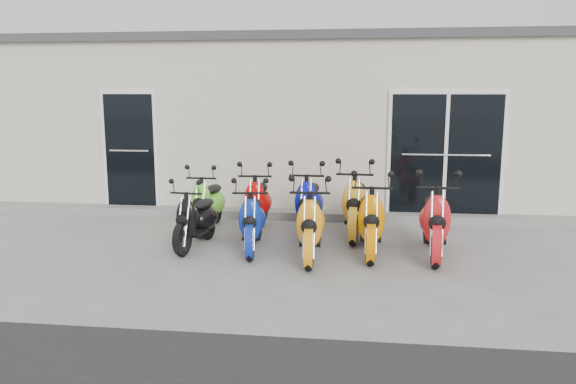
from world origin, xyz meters
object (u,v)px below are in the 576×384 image
object	(u,v)px
scooter_front_orange_b	(371,211)
scooter_front_red	(435,211)
scooter_front_blue	(252,213)
scooter_back_blue	(309,196)
scooter_back_red	(258,196)
scooter_back_yellow	(356,196)
scooter_front_black	(196,212)
scooter_front_orange_a	(311,215)
scooter_back_green	(208,196)

from	to	relation	value
scooter_front_orange_b	scooter_front_red	bearing A→B (deg)	0.29
scooter_front_blue	scooter_back_blue	world-z (taller)	scooter_back_blue
scooter_back_red	scooter_back_yellow	size ratio (longest dim) A/B	0.94
scooter_front_black	scooter_back_blue	bearing A→B (deg)	39.29
scooter_front_orange_a	scooter_front_red	world-z (taller)	scooter_front_red
scooter_back_yellow	scooter_back_blue	bearing A→B (deg)	179.98
scooter_back_red	scooter_back_green	bearing A→B (deg)	172.75
scooter_front_blue	scooter_back_red	world-z (taller)	scooter_back_red
scooter_front_red	scooter_front_black	bearing A→B (deg)	-175.53
scooter_front_blue	scooter_back_yellow	size ratio (longest dim) A/B	0.87
scooter_front_orange_b	scooter_back_red	distance (m)	2.10
scooter_front_blue	scooter_back_yellow	bearing A→B (deg)	28.44
scooter_front_orange_b	scooter_front_orange_a	bearing A→B (deg)	-157.92
scooter_front_black	scooter_front_blue	bearing A→B (deg)	1.97
scooter_back_red	scooter_back_blue	bearing A→B (deg)	-5.61
scooter_back_green	scooter_front_orange_a	bearing A→B (deg)	-36.60
scooter_front_orange_b	scooter_front_blue	bearing A→B (deg)	-177.33
scooter_front_orange_a	scooter_back_red	world-z (taller)	scooter_front_orange_a
scooter_front_orange_b	scooter_front_red	xyz separation A→B (m)	(0.89, -0.01, 0.01)
scooter_front_orange_a	scooter_front_red	size ratio (longest dim) A/B	0.95
scooter_back_yellow	scooter_front_red	bearing A→B (deg)	-39.59
scooter_front_black	scooter_back_blue	distance (m)	1.89
scooter_front_black	scooter_front_blue	world-z (taller)	scooter_front_blue
scooter_front_blue	scooter_back_red	xyz separation A→B (m)	(-0.12, 1.11, 0.04)
scooter_front_black	scooter_front_orange_b	distance (m)	2.56
scooter_front_black	scooter_back_yellow	distance (m)	2.53
scooter_front_orange_a	scooter_back_blue	bearing A→B (deg)	93.54
scooter_front_black	scooter_front_blue	distance (m)	0.86
scooter_front_orange_b	scooter_front_red	size ratio (longest dim) A/B	0.98
scooter_front_orange_b	scooter_back_yellow	size ratio (longest dim) A/B	0.97
scooter_front_blue	scooter_back_yellow	world-z (taller)	scooter_back_yellow
scooter_front_orange_b	scooter_back_green	size ratio (longest dim) A/B	1.10
scooter_front_blue	scooter_back_blue	bearing A→B (deg)	48.95
scooter_back_green	scooter_back_red	xyz separation A→B (m)	(0.85, -0.05, 0.04)
scooter_front_black	scooter_front_red	bearing A→B (deg)	6.35
scooter_back_blue	scooter_front_orange_b	bearing A→B (deg)	-45.51
scooter_front_orange_b	scooter_back_green	world-z (taller)	scooter_front_orange_b
scooter_back_yellow	scooter_front_black	bearing A→B (deg)	-154.66
scooter_front_orange_a	scooter_back_yellow	bearing A→B (deg)	62.99
scooter_front_blue	scooter_back_green	distance (m)	1.51
scooter_front_blue	scooter_back_green	size ratio (longest dim) A/B	0.99
scooter_front_black	scooter_back_red	size ratio (longest dim) A/B	0.89
scooter_back_yellow	scooter_back_red	bearing A→B (deg)	-179.58
scooter_front_orange_b	scooter_back_yellow	bearing A→B (deg)	103.52
scooter_front_red	scooter_back_yellow	size ratio (longest dim) A/B	0.99
scooter_back_blue	scooter_back_red	bearing A→B (deg)	179.46
scooter_back_green	scooter_back_red	world-z (taller)	scooter_back_red
scooter_front_orange_b	scooter_back_blue	world-z (taller)	scooter_front_orange_b
scooter_back_green	scooter_back_red	distance (m)	0.86
scooter_front_orange_b	scooter_back_blue	distance (m)	1.41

